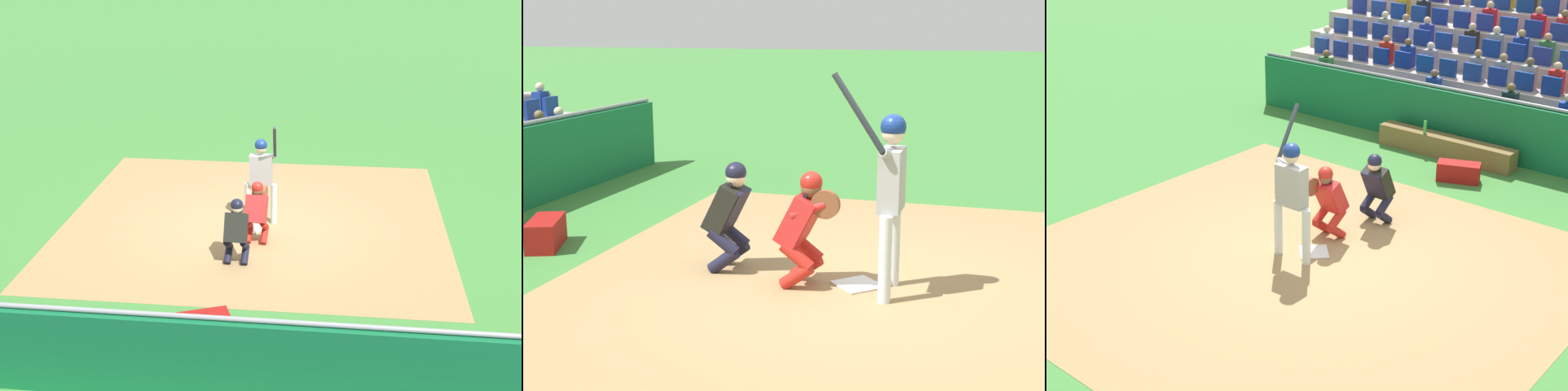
% 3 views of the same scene
% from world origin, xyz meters
% --- Properties ---
extents(ground_plane, '(160.00, 160.00, 0.00)m').
position_xyz_m(ground_plane, '(0.00, 0.00, 0.00)').
color(ground_plane, '#3E7E37').
extents(infield_dirt_patch, '(8.10, 7.50, 0.01)m').
position_xyz_m(infield_dirt_patch, '(0.00, 0.50, 0.00)').
color(infield_dirt_patch, '#9E7C51').
rests_on(infield_dirt_patch, ground_plane).
extents(home_plate_marker, '(0.62, 0.62, 0.02)m').
position_xyz_m(home_plate_marker, '(0.00, 0.00, 0.02)').
color(home_plate_marker, white).
rests_on(home_plate_marker, infield_dirt_patch).
extents(batter_at_plate, '(0.70, 0.69, 2.30)m').
position_xyz_m(batter_at_plate, '(0.15, 0.35, 1.19)').
color(batter_at_plate, silver).
rests_on(batter_at_plate, ground_plane).
extents(catcher_crouching, '(0.48, 0.71, 1.27)m').
position_xyz_m(catcher_crouching, '(0.17, -0.55, 0.71)').
color(catcher_crouching, red).
rests_on(catcher_crouching, ground_plane).
extents(home_plate_umpire, '(0.47, 0.48, 1.28)m').
position_xyz_m(home_plate_umpire, '(-0.11, -1.51, 0.69)').
color(home_plate_umpire, black).
rests_on(home_plate_umpire, ground_plane).
extents(equipment_duffel_bag, '(0.88, 0.63, 0.37)m').
position_xyz_m(equipment_duffel_bag, '(-0.26, -4.06, 0.18)').
color(equipment_duffel_bag, maroon).
rests_on(equipment_duffel_bag, ground_plane).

